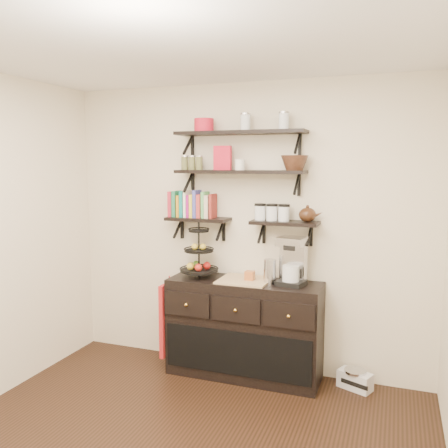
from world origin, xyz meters
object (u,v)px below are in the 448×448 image
at_px(fruit_stand, 199,258).
at_px(radio, 355,379).
at_px(coffee_maker, 292,262).
at_px(sideboard, 244,328).

xyz_separation_m(fruit_stand, radio, (1.44, 0.08, -0.99)).
xyz_separation_m(coffee_maker, radio, (0.56, 0.05, -1.02)).
bearing_deg(sideboard, radio, 4.59).
xyz_separation_m(sideboard, fruit_stand, (-0.44, 0.00, 0.63)).
relative_size(fruit_stand, radio, 1.63).
height_order(coffee_maker, radio, coffee_maker).
bearing_deg(radio, coffee_maker, -151.29).
bearing_deg(fruit_stand, coffee_maker, 1.65).
relative_size(sideboard, radio, 4.37).
relative_size(coffee_maker, radio, 1.33).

